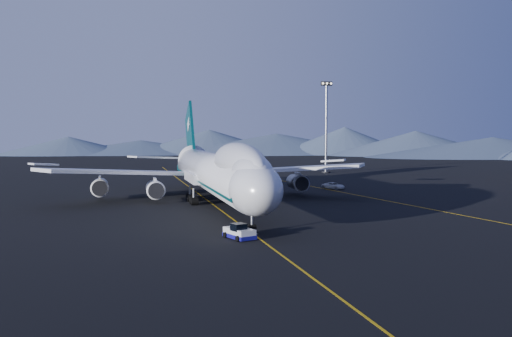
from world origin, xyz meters
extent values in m
plane|color=black|center=(0.00, 0.00, 0.00)|extent=(500.00, 500.00, 0.00)
cube|color=#C8960B|center=(0.00, 0.00, 0.01)|extent=(0.25, 220.00, 0.01)
cube|color=#C8960B|center=(30.00, 10.00, 0.01)|extent=(28.08, 198.09, 0.01)
cone|color=#48596F|center=(-40.81, 231.43, 6.00)|extent=(100.00, 100.00, 12.00)
cone|color=#48596F|center=(36.76, 232.11, 6.00)|extent=(100.00, 100.00, 12.00)
cone|color=#48596F|center=(110.33, 207.49, 6.00)|extent=(100.00, 100.00, 12.00)
cone|color=#48596F|center=(171.87, 160.27, 6.00)|extent=(100.00, 100.00, 12.00)
cylinder|color=silver|center=(0.00, 0.00, 5.60)|extent=(6.50, 56.00, 6.50)
ellipsoid|color=silver|center=(0.00, -28.00, 5.60)|extent=(6.50, 10.40, 6.50)
ellipsoid|color=silver|center=(0.00, -18.50, 8.10)|extent=(5.13, 25.16, 5.85)
cube|color=black|center=(0.00, -30.00, 6.80)|extent=(3.60, 1.61, 1.29)
cone|color=silver|center=(0.00, 33.00, 6.40)|extent=(6.50, 12.00, 6.50)
cube|color=#04393D|center=(0.00, 1.00, 4.70)|extent=(6.24, 60.00, 1.10)
cube|color=silver|center=(0.00, 5.50, 4.50)|extent=(7.50, 13.00, 1.60)
cube|color=silver|center=(-14.50, 11.50, 5.20)|extent=(30.62, 23.28, 2.83)
cube|color=silver|center=(14.50, 11.50, 5.20)|extent=(30.62, 23.28, 2.83)
cylinder|color=slate|center=(-9.50, 7.50, 2.40)|extent=(2.90, 5.50, 2.90)
cylinder|color=slate|center=(-19.00, 14.00, 2.40)|extent=(2.90, 5.50, 2.90)
cylinder|color=slate|center=(9.50, 7.50, 2.40)|extent=(2.90, 5.50, 2.90)
cylinder|color=slate|center=(19.00, 14.00, 2.40)|extent=(2.90, 5.50, 2.90)
cube|color=#04393D|center=(0.00, 32.00, 11.40)|extent=(0.55, 14.11, 15.94)
cube|color=silver|center=(-7.50, 34.50, 6.80)|extent=(12.39, 9.47, 0.98)
cube|color=silver|center=(7.50, 34.50, 6.80)|extent=(12.39, 9.47, 0.98)
cylinder|color=black|center=(0.00, -26.50, 0.55)|extent=(0.90, 1.10, 1.10)
cube|color=silver|center=(-2.25, -29.50, 0.70)|extent=(3.32, 4.58, 1.03)
cube|color=navy|center=(-2.25, -29.50, 0.33)|extent=(3.47, 4.79, 0.47)
cube|color=black|center=(-2.25, -29.50, 1.45)|extent=(1.91, 1.91, 0.84)
imported|color=silver|center=(30.00, 22.00, 0.72)|extent=(4.82, 5.62, 1.43)
cylinder|color=black|center=(46.23, 69.23, 0.21)|extent=(2.57, 2.57, 0.43)
cylinder|color=slate|center=(46.23, 69.23, 13.38)|extent=(0.75, 0.75, 26.76)
cube|color=black|center=(46.23, 69.23, 27.08)|extent=(3.42, 0.86, 1.28)
camera|label=1|loc=(-16.25, -94.04, 12.47)|focal=40.00mm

